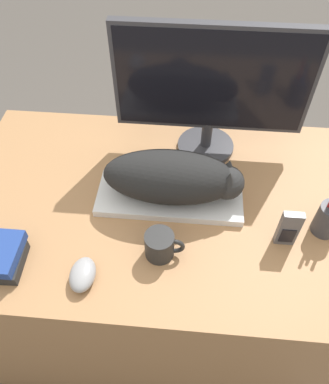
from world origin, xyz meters
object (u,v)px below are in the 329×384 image
Objects in this scene: phone at (289,229)px; monitor at (212,86)px; computer_mouse at (83,275)px; coffee_mug at (160,245)px; cat at (175,178)px; keyboard at (170,197)px; pen_cup at (329,218)px.

monitor is at bearing 121.69° from phone.
phone reaches higher than computer_mouse.
cat is at bearing 82.42° from coffee_mug.
monitor reaches higher than coffee_mug.
coffee_mug reaches higher than keyboard.
pen_cup is 1.53× the size of phone.
computer_mouse is 0.93× the size of coffee_mug.
keyboard is 2.28× the size of pen_cup.
keyboard is 0.36m from phone.
monitor reaches higher than cat.
computer_mouse is 0.56m from phone.
coffee_mug is 0.86× the size of phone.
keyboard is at bearing 54.64° from computer_mouse.
phone is (0.32, -0.12, -0.04)m from cat.
computer_mouse reaches higher than keyboard.
pen_cup reaches higher than cat.
computer_mouse is at bearing -127.40° from cat.
monitor reaches higher than keyboard.
coffee_mug is 0.35m from phone.
monitor is at bearing 75.12° from coffee_mug.
keyboard is 0.36m from monitor.
coffee_mug is (-0.03, -0.19, -0.06)m from cat.
pen_cup reaches higher than computer_mouse.
keyboard is at bearing 87.07° from coffee_mug.
pen_cup is at bearing 23.11° from phone.
coffee_mug is at bearing -168.74° from phone.
cat is 4.06× the size of computer_mouse.
cat is at bearing 0.00° from keyboard.
cat is 3.76× the size of coffee_mug.
computer_mouse is (-0.20, -0.29, 0.01)m from keyboard.
computer_mouse is (-0.22, -0.29, -0.08)m from cat.
monitor reaches higher than computer_mouse.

